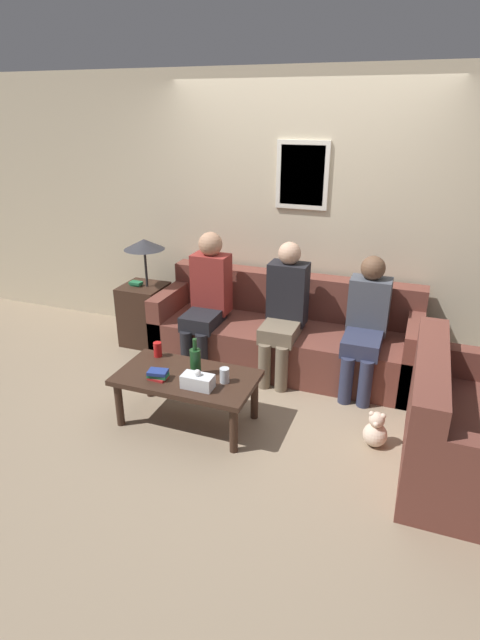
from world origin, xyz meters
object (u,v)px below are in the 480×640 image
coffee_table (187,382)px  person_left (207,295)px  wine_bottle (195,361)px  couch_main (285,335)px  teddy_bear (375,431)px  person_right (366,321)px  person_middle (285,307)px  couch_side (464,432)px  drinking_glass (225,375)px

coffee_table → person_left: bearing=105.0°
wine_bottle → coffee_table: bearing=-153.4°
couch_main → teddy_bear: couch_main is taller
person_left → person_right: bearing=0.9°
person_left → teddy_bear: (1.67, -0.82, -0.54)m
person_left → couch_main: bearing=14.2°
person_middle → person_right: (0.70, 0.03, -0.03)m
teddy_bear → couch_main: bearing=133.9°
person_left → couch_side: bearing=-21.6°
coffee_table → drinking_glass: 0.33m
wine_bottle → person_middle: 1.07m
drinking_glass → person_middle: (0.16, 1.00, 0.18)m
teddy_bear → person_left: bearing=153.8°
couch_main → couch_side: same height
couch_main → wine_bottle: 1.25m
drinking_glass → teddy_bear: size_ratio=0.41×
couch_side → couch_main: bearing=55.0°
drinking_glass → person_middle: person_middle is taller
drinking_glass → person_right: 1.36m
wine_bottle → drinking_glass: bearing=-5.7°
teddy_bear → drinking_glass: bearing=-170.1°
person_right → couch_side: bearing=-49.3°
couch_side → person_right: (-0.78, 0.91, 0.32)m
coffee_table → wine_bottle: (0.06, 0.03, 0.17)m
person_right → couch_main: bearing=168.1°
person_middle → couch_side: bearing=-30.5°
coffee_table → person_right: 1.59m
wine_bottle → couch_main: bearing=72.4°
couch_main → teddy_bear: size_ratio=8.80×
couch_side → person_left: (-2.23, 0.88, 0.37)m
coffee_table → couch_side: bearing=4.0°
couch_side → person_left: size_ratio=1.06×
person_left → person_middle: size_ratio=1.02×
person_middle → couch_main: bearing=101.2°
wine_bottle → drinking_glass: (0.24, -0.02, -0.06)m
person_right → teddy_bear: person_right is taller
wine_bottle → person_right: (1.11, 1.01, 0.09)m
drinking_glass → person_left: size_ratio=0.09×
drinking_glass → wine_bottle: bearing=174.3°
wine_bottle → person_left: size_ratio=0.24×
person_middle → person_right: 0.70m
couch_side → coffee_table: (-1.96, -0.14, 0.06)m
wine_bottle → person_left: 1.05m
couch_side → drinking_glass: 1.66m
wine_bottle → teddy_bear: bearing=7.1°
coffee_table → person_right: person_right is taller
couch_main → teddy_bear: 1.40m
couch_main → person_right: bearing=-11.9°
couch_side → person_middle: person_middle is taller
person_middle → person_left: bearing=179.3°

